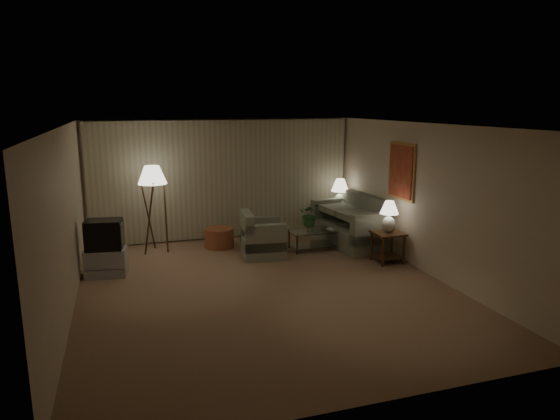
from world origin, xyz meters
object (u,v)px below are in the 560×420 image
at_px(side_table_near, 388,242).
at_px(coffee_table, 316,236).
at_px(table_lamp_near, 389,214).
at_px(floor_lamp, 154,207).
at_px(table_lamp_far, 340,191).
at_px(crt_tv, 104,235).
at_px(sofa, 350,225).
at_px(side_table_far, 339,218).
at_px(armchair, 263,239).
at_px(vase, 310,227).
at_px(ottoman, 219,238).
at_px(tv_cabinet, 106,262).

distance_m(side_table_near, coffee_table, 1.60).
height_order(table_lamp_near, floor_lamp, floor_lamp).
distance_m(table_lamp_far, crt_tv, 5.40).
xyz_separation_m(sofa, side_table_near, (0.15, -1.35, -0.02)).
bearing_deg(table_lamp_far, side_table_far, 135.00).
height_order(armchair, side_table_near, armchair).
bearing_deg(crt_tv, floor_lamp, 60.82).
relative_size(side_table_far, crt_tv, 0.89).
distance_m(armchair, table_lamp_near, 2.54).
height_order(coffee_table, vase, vase).
bearing_deg(armchair, side_table_far, -56.58).
bearing_deg(crt_tv, ottoman, 35.62).
bearing_deg(ottoman, coffee_table, -21.49).
bearing_deg(coffee_table, armchair, -173.80).
bearing_deg(coffee_table, side_table_near, -51.76).
bearing_deg(crt_tv, vase, 14.01).
bearing_deg(tv_cabinet, crt_tv, 0.00).
relative_size(table_lamp_near, coffee_table, 0.52).
xyz_separation_m(side_table_near, table_lamp_near, (-0.00, -0.00, 0.55)).
height_order(table_lamp_far, tv_cabinet, table_lamp_far).
relative_size(sofa, ottoman, 3.40).
relative_size(side_table_near, table_lamp_near, 0.97).
xyz_separation_m(sofa, armchair, (-2.05, -0.23, -0.07)).
relative_size(coffee_table, tv_cabinet, 1.56).
bearing_deg(ottoman, floor_lamp, 177.21).
bearing_deg(vase, table_lamp_near, -47.76).
height_order(crt_tv, ottoman, crt_tv).
relative_size(side_table_near, table_lamp_far, 0.83).
height_order(armchair, crt_tv, crt_tv).
bearing_deg(floor_lamp, tv_cabinet, -127.26).
height_order(table_lamp_far, vase, table_lamp_far).
distance_m(coffee_table, vase, 0.26).
distance_m(table_lamp_near, ottoman, 3.63).
height_order(side_table_near, crt_tv, crt_tv).
bearing_deg(floor_lamp, sofa, -10.07).
bearing_deg(armchair, table_lamp_far, -56.58).
bearing_deg(table_lamp_near, coffee_table, 128.24).
bearing_deg(table_lamp_far, floor_lamp, -177.54).
distance_m(side_table_far, crt_tv, 5.41).
xyz_separation_m(side_table_near, ottoman, (-2.92, 2.01, -0.20)).
relative_size(coffee_table, crt_tv, 1.77).
height_order(sofa, crt_tv, crt_tv).
bearing_deg(side_table_far, ottoman, -175.18).
bearing_deg(vase, crt_tv, -174.06).
relative_size(side_table_near, ottoman, 0.96).
distance_m(side_table_far, table_lamp_far, 0.63).
bearing_deg(table_lamp_far, sofa, -99.36).
height_order(sofa, armchair, sofa).
relative_size(side_table_far, table_lamp_near, 0.97).
distance_m(side_table_far, floor_lamp, 4.29).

